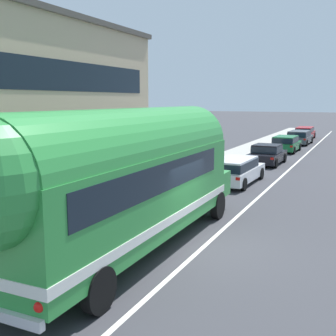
% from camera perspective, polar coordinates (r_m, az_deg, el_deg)
% --- Properties ---
extents(ground_plane, '(300.00, 300.00, 0.00)m').
position_cam_1_polar(ground_plane, '(12.72, 4.79, -10.75)').
color(ground_plane, '#38383D').
extents(lane_markings, '(3.65, 80.00, 0.01)m').
position_cam_1_polar(lane_markings, '(24.32, 11.06, -1.21)').
color(lane_markings, silver).
rests_on(lane_markings, ground).
extents(sidewalk_slab, '(2.75, 90.00, 0.15)m').
position_cam_1_polar(sidewalk_slab, '(23.46, 2.08, -1.25)').
color(sidewalk_slab, '#9E9B93').
rests_on(sidewalk_slab, ground).
extents(painted_bus, '(2.60, 12.24, 4.12)m').
position_cam_1_polar(painted_bus, '(11.41, -6.32, -1.11)').
color(painted_bus, '#2D8C3D').
rests_on(painted_bus, ground).
extents(car_lead, '(2.08, 4.83, 1.37)m').
position_cam_1_polar(car_lead, '(22.07, 9.15, -0.14)').
color(car_lead, white).
rests_on(car_lead, ground).
extents(car_second, '(2.08, 4.33, 1.37)m').
position_cam_1_polar(car_second, '(29.32, 13.35, 1.91)').
color(car_second, black).
rests_on(car_second, ground).
extents(car_third, '(2.02, 4.31, 1.37)m').
position_cam_1_polar(car_third, '(36.68, 15.78, 3.32)').
color(car_third, '#196633').
rests_on(car_third, ground).
extents(car_fourth, '(2.14, 4.70, 1.37)m').
position_cam_1_polar(car_fourth, '(43.42, 17.50, 4.12)').
color(car_fourth, '#474C51').
rests_on(car_fourth, ground).
extents(car_fifth, '(1.89, 4.79, 1.37)m').
position_cam_1_polar(car_fifth, '(49.56, 18.16, 4.68)').
color(car_fifth, '#A5191E').
rests_on(car_fifth, ground).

